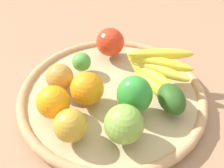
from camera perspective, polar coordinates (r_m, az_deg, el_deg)
The scene contains 12 objects.
ground_plane at distance 0.67m, azimuth 0.00°, elevation -3.39°, with size 2.40×2.40×0.00m, color #997254.
basket at distance 0.66m, azimuth 0.00°, elevation -2.36°, with size 0.46×0.46×0.03m.
banana_bunch at distance 0.66m, azimuth 9.45°, elevation 3.31°, with size 0.16×0.17×0.08m.
apple_0 at distance 0.52m, azimuth 2.60°, elevation -8.57°, with size 0.08×0.08×0.08m, color #7BA841.
lime_0 at distance 0.70m, azimuth -6.55°, elevation 4.75°, with size 0.05×0.05×0.05m, color #4FA23D.
orange_1 at distance 0.60m, azimuth -5.35°, elevation -0.97°, with size 0.08×0.08×0.08m, color orange.
apple_2 at distance 0.74m, azimuth -0.66°, elevation 8.95°, with size 0.08×0.08×0.08m, color red.
orange_0 at distance 0.58m, azimuth -12.44°, elevation -3.82°, with size 0.07×0.07×0.07m, color orange.
avocado at distance 0.60m, azimuth 12.61°, elevation -3.09°, with size 0.08×0.06×0.06m, color #274F19.
apple_3 at distance 0.54m, azimuth -8.92°, elevation -8.77°, with size 0.07×0.07×0.07m, color gold.
bell_pepper at distance 0.57m, azimuth 4.84°, elevation -2.28°, with size 0.08×0.07×0.09m, color green.
apple_1 at distance 0.64m, azimuth -11.13°, elevation 1.42°, with size 0.07×0.07×0.07m, color #B98733.
Camera 1 is at (0.47, -0.02, 0.48)m, focal length 42.68 mm.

